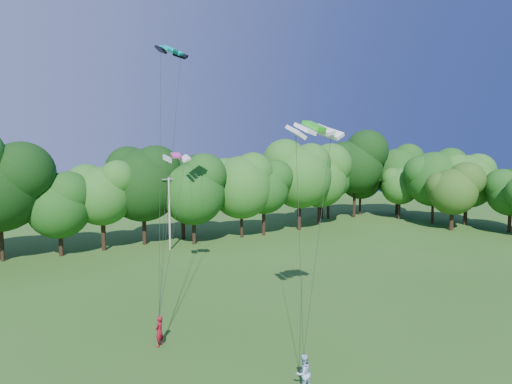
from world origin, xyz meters
TOP-DOWN VIEW (x-y plane):
  - utility_pole at (2.77, 32.89)m, footprint 1.62×0.23m
  - kite_flyer_left at (-7.12, 12.35)m, footprint 0.75×0.70m
  - kite_flyer_right at (-3.60, 4.53)m, footprint 0.88×0.71m
  - kite_teal at (-1.67, 22.00)m, footprint 2.87×1.98m
  - kite_green at (-0.57, 7.14)m, footprint 3.06×1.52m
  - kite_pink at (-1.95, 20.82)m, footprint 2.23×1.42m
  - tree_back_center at (6.62, 37.45)m, footprint 8.23×8.23m
  - tree_back_east at (33.17, 37.79)m, footprint 8.42×8.42m
  - tree_flank_east at (39.27, 20.24)m, footprint 7.05×7.05m

SIDE VIEW (x-z plane):
  - kite_flyer_right at x=-3.60m, z-range 0.00..1.71m
  - kite_flyer_left at x=-7.12m, z-range 0.00..1.71m
  - utility_pole at x=2.77m, z-range 0.12..8.21m
  - tree_flank_east at x=39.27m, z-range 1.28..11.53m
  - tree_back_center at x=6.62m, z-range 1.49..13.46m
  - tree_back_east at x=33.17m, z-range 1.52..13.77m
  - kite_pink at x=-1.95m, z-range 10.28..10.74m
  - kite_green at x=-0.57m, z-range 11.75..12.38m
  - kite_teal at x=-1.67m, z-range 18.56..19.20m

